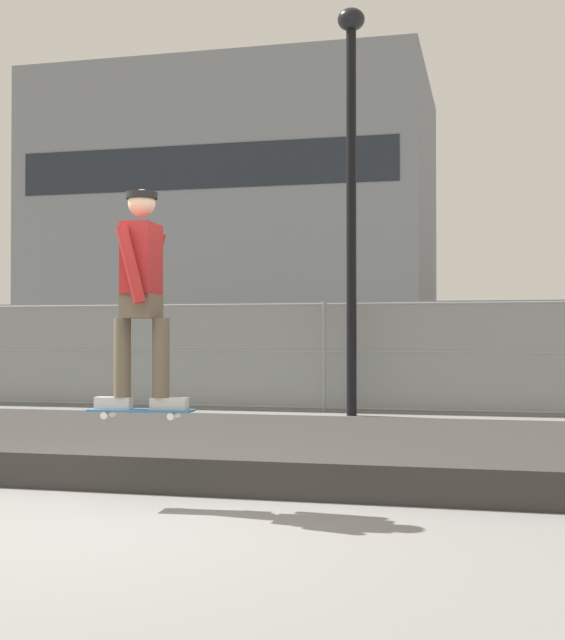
# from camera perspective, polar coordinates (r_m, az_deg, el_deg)

# --- Properties ---
(ground_plane) EXTENTS (120.00, 120.00, 0.00)m
(ground_plane) POSITION_cam_1_polar(r_m,az_deg,el_deg) (6.21, -13.21, -13.03)
(ground_plane) COLOR slate
(gravel_berm) EXTENTS (16.36, 3.86, 0.30)m
(gravel_berm) POSITION_cam_1_polar(r_m,az_deg,el_deg) (9.01, -4.25, -8.28)
(gravel_berm) COLOR #33302D
(gravel_berm) RESTS_ON ground_plane
(skateboard) EXTENTS (0.81, 0.26, 0.07)m
(skateboard) POSITION_cam_1_polar(r_m,az_deg,el_deg) (6.67, -9.29, -5.93)
(skateboard) COLOR #2D608C
(skater) EXTENTS (0.73, 0.59, 1.67)m
(skater) POSITION_cam_1_polar(r_m,az_deg,el_deg) (6.66, -9.27, 2.28)
(skater) COLOR #B2ADA8
(skater) RESTS_ON skateboard
(chain_fence) EXTENTS (27.02, 0.06, 1.85)m
(chain_fence) POSITION_cam_1_polar(r_m,az_deg,el_deg) (14.58, 2.74, -2.39)
(chain_fence) COLOR gray
(chain_fence) RESTS_ON ground_plane
(street_lamp) EXTENTS (0.44, 0.44, 6.55)m
(street_lamp) POSITION_cam_1_polar(r_m,az_deg,el_deg) (14.15, 4.56, 10.45)
(street_lamp) COLOR black
(street_lamp) RESTS_ON ground_plane
(parked_car_near) EXTENTS (4.42, 1.98, 1.66)m
(parked_car_near) POSITION_cam_1_polar(r_m,az_deg,el_deg) (19.07, -8.89, -2.33)
(parked_car_near) COLOR navy
(parked_car_near) RESTS_ON ground_plane
(parked_car_mid) EXTENTS (4.49, 2.13, 1.66)m
(parked_car_mid) POSITION_cam_1_polar(r_m,az_deg,el_deg) (17.29, 8.35, -2.47)
(parked_car_mid) COLOR #566B4C
(parked_car_mid) RESTS_ON ground_plane
(library_building) EXTENTS (23.99, 16.01, 17.30)m
(library_building) POSITION_cam_1_polar(r_m,az_deg,el_deg) (56.73, -2.66, 6.51)
(library_building) COLOR slate
(library_building) RESTS_ON ground_plane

